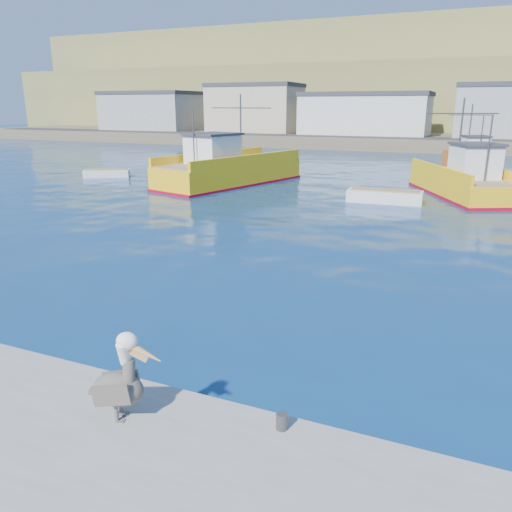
{
  "coord_description": "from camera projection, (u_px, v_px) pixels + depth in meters",
  "views": [
    {
      "loc": [
        5.49,
        -10.29,
        5.8
      ],
      "look_at": [
        -0.25,
        3.03,
        1.42
      ],
      "focal_mm": 35.0,
      "sensor_mm": 36.0,
      "label": 1
    }
  ],
  "objects": [
    {
      "name": "ground",
      "position": [
        218.0,
        341.0,
        12.8
      ],
      "size": [
        260.0,
        260.0,
        0.0
      ],
      "primitive_type": "plane",
      "color": "#072453",
      "rests_on": "ground"
    },
    {
      "name": "dock_bollards",
      "position": [
        163.0,
        391.0,
        9.4
      ],
      "size": [
        36.2,
        0.2,
        0.3
      ],
      "color": "#4C4C4C",
      "rests_on": "dock"
    },
    {
      "name": "far_shore",
      "position": [
        454.0,
        90.0,
        106.18
      ],
      "size": [
        200.0,
        81.0,
        24.0
      ],
      "color": "brown",
      "rests_on": "ground"
    },
    {
      "name": "trawler_yellow_a",
      "position": [
        228.0,
        170.0,
        38.0
      ],
      "size": [
        7.62,
        13.49,
        6.71
      ],
      "color": "yellow",
      "rests_on": "ground"
    },
    {
      "name": "trawler_yellow_b",
      "position": [
        463.0,
        182.0,
        32.94
      ],
      "size": [
        7.61,
        10.72,
        6.37
      ],
      "color": "yellow",
      "rests_on": "ground"
    },
    {
      "name": "boat_orange",
      "position": [
        470.0,
        160.0,
        45.98
      ],
      "size": [
        5.2,
        7.98,
        5.97
      ],
      "color": "#D05D18",
      "rests_on": "ground"
    },
    {
      "name": "skiff_left",
      "position": [
        107.0,
        174.0,
        42.17
      ],
      "size": [
        3.87,
        2.97,
        0.81
      ],
      "color": "silver",
      "rests_on": "ground"
    },
    {
      "name": "skiff_mid",
      "position": [
        384.0,
        197.0,
        31.1
      ],
      "size": [
        4.62,
        1.85,
        0.99
      ],
      "color": "silver",
      "rests_on": "ground"
    },
    {
      "name": "pelican",
      "position": [
        120.0,
        382.0,
        8.63
      ],
      "size": [
        1.33,
        0.79,
        1.67
      ],
      "color": "#595451",
      "rests_on": "dock"
    }
  ]
}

